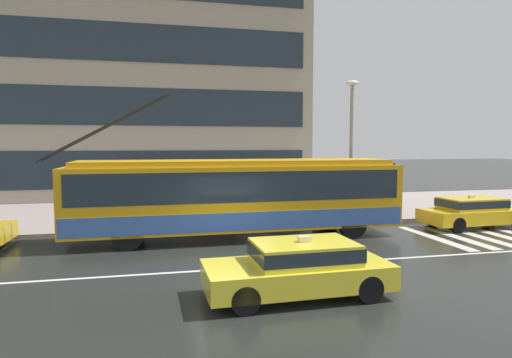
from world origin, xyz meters
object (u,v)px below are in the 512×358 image
object	(u,v)px
pedestrian_at_shelter	(232,187)
street_lamp	(351,137)
trolleybus	(238,195)
pedestrian_approaching_curb	(314,184)
bus_shelter	(223,177)
taxi_ahead_of_bus	(473,211)
taxi_oncoming_near	(300,266)

from	to	relation	value
pedestrian_at_shelter	street_lamp	bearing A→B (deg)	-7.21
trolleybus	pedestrian_approaching_curb	size ratio (longest dim) A/B	6.48
bus_shelter	pedestrian_approaching_curb	bearing A→B (deg)	-20.32
pedestrian_approaching_curb	taxi_ahead_of_bus	bearing A→B (deg)	-20.15
trolleybus	street_lamp	xyz separation A→B (m)	(5.51, 2.12, 2.21)
bus_shelter	pedestrian_approaching_curb	world-z (taller)	bus_shelter
taxi_ahead_of_bus	bus_shelter	bearing A→B (deg)	159.79
trolleybus	taxi_oncoming_near	bearing A→B (deg)	-87.76
street_lamp	taxi_oncoming_near	bearing A→B (deg)	-121.32
trolleybus	taxi_oncoming_near	size ratio (longest dim) A/B	3.01
trolleybus	street_lamp	bearing A→B (deg)	21.07
taxi_oncoming_near	pedestrian_approaching_curb	world-z (taller)	pedestrian_approaching_curb
trolleybus	street_lamp	distance (m)	6.31
taxi_ahead_of_bus	taxi_oncoming_near	world-z (taller)	same
taxi_ahead_of_bus	street_lamp	bearing A→B (deg)	152.93
street_lamp	trolleybus	bearing A→B (deg)	-158.93
pedestrian_at_shelter	pedestrian_approaching_curb	xyz separation A→B (m)	(3.50, -0.67, 0.15)
pedestrian_approaching_curb	pedestrian_at_shelter	bearing A→B (deg)	169.11
taxi_oncoming_near	pedestrian_approaching_curb	size ratio (longest dim) A/B	2.16
pedestrian_at_shelter	taxi_ahead_of_bus	bearing A→B (deg)	-16.93
trolleybus	bus_shelter	bearing A→B (deg)	90.67
trolleybus	taxi_oncoming_near	world-z (taller)	trolleybus
pedestrian_at_shelter	trolleybus	bearing A→B (deg)	-95.42
pedestrian_approaching_curb	street_lamp	distance (m)	2.68
bus_shelter	taxi_ahead_of_bus	bearing A→B (deg)	-20.21
pedestrian_at_shelter	street_lamp	xyz separation A→B (m)	(5.25, -0.66, 2.18)
trolleybus	street_lamp	world-z (taller)	street_lamp
bus_shelter	pedestrian_approaching_curb	xyz separation A→B (m)	(3.81, -1.41, -0.24)
taxi_ahead_of_bus	trolleybus	bearing A→B (deg)	178.94
taxi_ahead_of_bus	street_lamp	xyz separation A→B (m)	(-4.52, 2.31, 3.12)
bus_shelter	street_lamp	bearing A→B (deg)	-14.14
bus_shelter	pedestrian_at_shelter	world-z (taller)	bus_shelter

